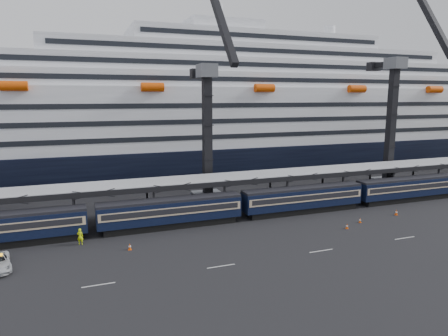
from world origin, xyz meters
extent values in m
plane|color=black|center=(0.00, 0.00, 0.00)|extent=(260.00, 260.00, 0.00)
cube|color=beige|center=(-38.00, -4.00, 0.01)|extent=(3.00, 0.15, 0.02)
cube|color=beige|center=(-26.00, -4.00, 0.01)|extent=(3.00, 0.15, 0.02)
cube|color=beige|center=(-14.00, -4.00, 0.01)|extent=(3.00, 0.15, 0.02)
cube|color=beige|center=(-2.00, -4.00, 0.01)|extent=(3.00, 0.15, 0.02)
cube|color=black|center=(-48.00, 10.00, 0.45)|extent=(17.48, 2.40, 0.90)
cube|color=black|center=(-48.00, 10.00, 2.25)|extent=(19.00, 2.80, 2.70)
cube|color=#CEB592|center=(-48.00, 10.00, 2.55)|extent=(18.62, 2.92, 1.05)
cube|color=black|center=(-48.00, 10.00, 2.60)|extent=(17.86, 2.98, 0.70)
cube|color=black|center=(-28.00, 10.00, 0.45)|extent=(17.48, 2.40, 0.90)
cube|color=black|center=(-28.00, 10.00, 2.25)|extent=(19.00, 2.80, 2.70)
cube|color=#CEB592|center=(-28.00, 10.00, 2.55)|extent=(18.62, 2.92, 1.05)
cube|color=black|center=(-28.00, 10.00, 2.60)|extent=(17.86, 2.98, 0.70)
cube|color=black|center=(-28.00, 10.00, 3.75)|extent=(19.00, 2.50, 0.35)
cube|color=black|center=(-8.00, 10.00, 0.45)|extent=(17.48, 2.40, 0.90)
cube|color=black|center=(-8.00, 10.00, 2.25)|extent=(19.00, 2.80, 2.70)
cube|color=#CEB592|center=(-8.00, 10.00, 2.55)|extent=(18.62, 2.92, 1.05)
cube|color=black|center=(-8.00, 10.00, 2.60)|extent=(17.86, 2.98, 0.70)
cube|color=black|center=(-8.00, 10.00, 3.75)|extent=(19.00, 2.50, 0.35)
cube|color=black|center=(12.00, 10.00, 0.45)|extent=(17.48, 2.40, 0.90)
cube|color=black|center=(12.00, 10.00, 2.25)|extent=(19.00, 2.80, 2.70)
cube|color=#CEB592|center=(12.00, 10.00, 2.55)|extent=(18.62, 2.92, 1.05)
cube|color=black|center=(12.00, 10.00, 2.60)|extent=(17.86, 2.98, 0.70)
cube|color=black|center=(12.00, 10.00, 3.75)|extent=(19.00, 2.50, 0.35)
cube|color=#93969B|center=(0.00, 14.00, 5.40)|extent=(130.00, 6.00, 0.25)
cube|color=black|center=(0.00, 11.00, 5.10)|extent=(130.00, 0.25, 0.70)
cube|color=black|center=(0.00, 17.00, 5.10)|extent=(130.00, 0.25, 0.70)
cube|color=black|center=(-40.00, 11.20, 2.70)|extent=(0.25, 0.25, 5.40)
cube|color=black|center=(-40.00, 16.80, 2.70)|extent=(0.25, 0.25, 5.40)
cube|color=black|center=(-30.00, 11.20, 2.70)|extent=(0.25, 0.25, 5.40)
cube|color=black|center=(-30.00, 16.80, 2.70)|extent=(0.25, 0.25, 5.40)
cube|color=black|center=(-20.00, 11.20, 2.70)|extent=(0.25, 0.25, 5.40)
cube|color=black|center=(-20.00, 16.80, 2.70)|extent=(0.25, 0.25, 5.40)
cube|color=black|center=(-10.00, 11.20, 2.70)|extent=(0.25, 0.25, 5.40)
cube|color=black|center=(-10.00, 16.80, 2.70)|extent=(0.25, 0.25, 5.40)
cube|color=black|center=(0.00, 11.20, 2.70)|extent=(0.25, 0.25, 5.40)
cube|color=black|center=(0.00, 16.80, 2.70)|extent=(0.25, 0.25, 5.40)
cube|color=black|center=(10.00, 11.20, 2.70)|extent=(0.25, 0.25, 5.40)
cube|color=black|center=(10.00, 16.80, 2.70)|extent=(0.25, 0.25, 5.40)
cube|color=black|center=(20.00, 11.20, 2.70)|extent=(0.25, 0.25, 5.40)
cube|color=black|center=(20.00, 16.80, 2.70)|extent=(0.25, 0.25, 5.40)
cube|color=black|center=(0.00, 46.00, 3.50)|extent=(200.00, 28.00, 7.00)
cube|color=silver|center=(0.00, 46.00, 13.00)|extent=(190.00, 26.88, 12.00)
cube|color=silver|center=(0.00, 46.00, 20.50)|extent=(160.00, 24.64, 3.00)
cube|color=black|center=(0.00, 33.63, 20.50)|extent=(153.60, 0.12, 0.90)
cube|color=silver|center=(0.00, 46.00, 23.50)|extent=(124.00, 21.84, 3.00)
cube|color=black|center=(0.00, 35.03, 23.50)|extent=(119.04, 0.12, 0.90)
cube|color=silver|center=(0.00, 46.00, 26.50)|extent=(90.00, 19.04, 3.00)
cube|color=black|center=(0.00, 36.43, 26.50)|extent=(86.40, 0.12, 0.90)
cube|color=silver|center=(0.00, 46.00, 29.50)|extent=(56.00, 16.24, 3.00)
cube|color=black|center=(0.00, 37.83, 29.50)|extent=(53.76, 0.12, 0.90)
cube|color=silver|center=(-8.00, 46.00, 32.00)|extent=(16.00, 12.00, 2.50)
cylinder|color=silver|center=(20.00, 46.00, 32.50)|extent=(2.80, 2.80, 3.00)
cylinder|color=#D94606|center=(-48.00, 31.96, 18.80)|extent=(4.00, 1.60, 1.60)
cylinder|color=#D94606|center=(-26.00, 31.96, 18.80)|extent=(4.00, 1.60, 1.60)
cylinder|color=#D94606|center=(-4.00, 31.96, 18.80)|extent=(4.00, 1.60, 1.60)
cylinder|color=#D94606|center=(18.00, 31.96, 18.80)|extent=(4.00, 1.60, 1.60)
cylinder|color=#D94606|center=(40.00, 31.96, 18.80)|extent=(4.00, 1.60, 1.60)
cube|color=#4F5257|center=(-20.00, 19.00, 1.00)|extent=(4.50, 4.50, 2.00)
cube|color=black|center=(-20.00, 19.00, 11.00)|extent=(1.30, 1.30, 18.00)
cube|color=#4F5257|center=(-20.00, 19.00, 21.00)|extent=(2.60, 3.20, 2.00)
cube|color=black|center=(-20.00, 13.21, 27.89)|extent=(0.90, 12.26, 14.37)
cube|color=black|center=(-20.00, 21.52, 21.00)|extent=(0.90, 5.04, 0.90)
cube|color=black|center=(-20.00, 24.04, 20.80)|extent=(2.20, 1.60, 1.60)
cube|color=#4F5257|center=(15.00, 18.00, 1.00)|extent=(4.50, 4.50, 2.00)
cube|color=black|center=(15.00, 18.00, 12.00)|extent=(1.30, 1.30, 20.00)
cube|color=#4F5257|center=(15.00, 18.00, 23.00)|extent=(2.60, 3.20, 2.00)
cube|color=black|center=(15.00, 12.26, 31.19)|extent=(0.90, 12.21, 16.90)
cube|color=black|center=(15.00, 20.80, 23.00)|extent=(0.90, 5.60, 0.90)
cube|color=black|center=(15.00, 23.60, 22.80)|extent=(2.20, 1.60, 1.60)
imported|color=#DBFF0D|center=(-39.42, 7.50, 0.98)|extent=(0.83, 0.67, 1.95)
cube|color=#D94606|center=(-34.20, 3.77, 0.02)|extent=(0.40, 0.40, 0.04)
cone|color=#D94606|center=(-34.20, 3.77, 0.42)|extent=(0.33, 0.33, 0.75)
cylinder|color=white|center=(-34.20, 3.77, 0.42)|extent=(0.28, 0.28, 0.12)
cube|color=#D94606|center=(-6.41, 1.43, 0.02)|extent=(0.35, 0.35, 0.04)
cone|color=#D94606|center=(-6.41, 1.43, 0.37)|extent=(0.29, 0.29, 0.66)
cylinder|color=white|center=(-6.41, 1.43, 0.37)|extent=(0.25, 0.25, 0.11)
cube|color=#D94606|center=(-3.12, 2.93, 0.02)|extent=(0.34, 0.34, 0.04)
cone|color=#D94606|center=(-3.12, 2.93, 0.36)|extent=(0.29, 0.29, 0.65)
cylinder|color=white|center=(-3.12, 2.93, 0.36)|extent=(0.24, 0.24, 0.11)
cube|color=#D94606|center=(4.26, 4.06, 0.02)|extent=(0.42, 0.42, 0.04)
cone|color=#D94606|center=(4.26, 4.06, 0.44)|extent=(0.35, 0.35, 0.80)
cylinder|color=white|center=(4.26, 4.06, 0.44)|extent=(0.30, 0.30, 0.13)
camera|label=1|loc=(-38.96, -40.16, 17.09)|focal=32.00mm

